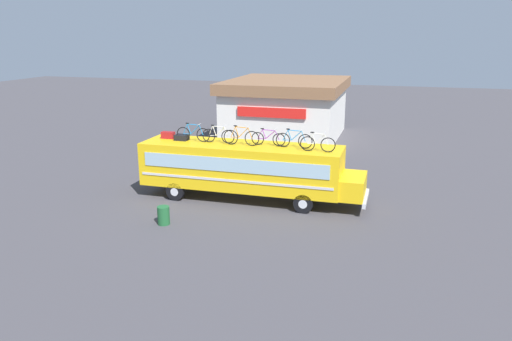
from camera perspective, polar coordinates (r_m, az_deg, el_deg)
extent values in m
plane|color=#423F44|center=(25.25, -1.71, -3.27)|extent=(120.00, 120.00, 0.00)
cube|color=yellow|center=(24.74, -1.74, 0.59)|extent=(10.11, 2.58, 2.16)
cube|color=yellow|center=(23.84, 11.21, -1.76)|extent=(1.11, 2.37, 0.98)
cube|color=#99B7C6|center=(23.46, -2.73, 0.61)|extent=(9.30, 0.04, 0.68)
cube|color=#99B7C6|center=(25.86, -0.86, 2.05)|extent=(9.30, 0.04, 0.68)
cube|color=silver|center=(23.67, -2.71, -1.21)|extent=(9.70, 0.03, 0.12)
cube|color=silver|center=(26.05, -0.85, 0.39)|extent=(9.70, 0.03, 0.12)
cube|color=silver|center=(23.97, 12.61, -3.18)|extent=(0.16, 2.45, 0.24)
cylinder|color=black|center=(23.25, 5.51, -3.82)|extent=(0.93, 0.28, 0.93)
cylinder|color=silver|center=(23.25, 5.51, -3.82)|extent=(0.42, 0.30, 0.42)
cylinder|color=black|center=(25.39, 6.49, -2.15)|extent=(0.93, 0.28, 0.93)
cylinder|color=silver|center=(25.39, 6.49, -2.15)|extent=(0.42, 0.30, 0.42)
cylinder|color=black|center=(25.21, -9.32, -2.39)|extent=(0.93, 0.28, 0.93)
cylinder|color=silver|center=(25.21, -9.32, -2.39)|extent=(0.42, 0.30, 0.42)
cylinder|color=black|center=(27.20, -7.26, -0.97)|extent=(0.93, 0.28, 0.93)
cylinder|color=silver|center=(27.20, -7.26, -0.97)|extent=(0.42, 0.30, 0.42)
cube|color=maroon|center=(26.26, -10.16, 4.06)|extent=(0.68, 0.33, 0.36)
cube|color=black|center=(25.75, -8.61, 3.82)|extent=(0.66, 0.54, 0.29)
torus|color=black|center=(25.54, -8.42, 4.23)|extent=(0.72, 0.04, 0.72)
torus|color=black|center=(25.11, -6.15, 4.11)|extent=(0.72, 0.04, 0.72)
cylinder|color=#197FDB|center=(25.35, -7.77, 4.79)|extent=(0.21, 0.04, 0.52)
cylinder|color=#197FDB|center=(25.23, -7.09, 4.73)|extent=(0.51, 0.04, 0.50)
cylinder|color=#197FDB|center=(25.22, -7.29, 5.30)|extent=(0.66, 0.04, 0.07)
cylinder|color=#197FDB|center=(25.45, -8.00, 4.23)|extent=(0.42, 0.03, 0.05)
cylinder|color=#197FDB|center=(25.44, -8.20, 4.79)|extent=(0.27, 0.03, 0.54)
cylinder|color=#197FDB|center=(25.10, -6.38, 4.67)|extent=(0.23, 0.03, 0.50)
cylinder|color=silver|center=(25.08, -6.60, 5.34)|extent=(0.03, 0.44, 0.03)
ellipsoid|color=black|center=(25.34, -7.98, 5.45)|extent=(0.20, 0.08, 0.06)
torus|color=black|center=(25.03, -5.50, 4.06)|extent=(0.69, 0.04, 0.69)
torus|color=black|center=(24.67, -3.27, 3.94)|extent=(0.69, 0.04, 0.69)
cylinder|color=white|center=(24.87, -4.85, 4.61)|extent=(0.20, 0.04, 0.49)
cylinder|color=white|center=(24.76, -4.18, 4.54)|extent=(0.48, 0.04, 0.48)
cylinder|color=white|center=(24.75, -4.37, 5.10)|extent=(0.62, 0.04, 0.07)
cylinder|color=white|center=(24.96, -5.08, 4.06)|extent=(0.39, 0.03, 0.05)
cylinder|color=white|center=(24.94, -5.27, 4.61)|extent=(0.25, 0.03, 0.51)
cylinder|color=white|center=(24.66, -3.48, 4.48)|extent=(0.22, 0.03, 0.48)
cylinder|color=silver|center=(24.64, -3.70, 5.14)|extent=(0.03, 0.44, 0.03)
ellipsoid|color=black|center=(24.85, -5.04, 5.26)|extent=(0.20, 0.08, 0.06)
torus|color=black|center=(24.42, -2.94, 3.88)|extent=(0.74, 0.04, 0.74)
torus|color=black|center=(24.09, -0.48, 3.74)|extent=(0.74, 0.04, 0.74)
cylinder|color=orange|center=(24.26, -2.21, 4.49)|extent=(0.21, 0.04, 0.53)
cylinder|color=orange|center=(24.16, -1.47, 4.41)|extent=(0.51, 0.04, 0.51)
cylinder|color=orange|center=(24.14, -1.68, 5.03)|extent=(0.66, 0.04, 0.07)
cylinder|color=orange|center=(24.35, -2.47, 3.88)|extent=(0.42, 0.03, 0.05)
cylinder|color=orange|center=(24.33, -2.68, 4.49)|extent=(0.27, 0.03, 0.55)
cylinder|color=orange|center=(24.07, -0.70, 4.34)|extent=(0.23, 0.03, 0.52)
cylinder|color=silver|center=(24.04, -0.93, 5.06)|extent=(0.03, 0.44, 0.03)
ellipsoid|color=black|center=(24.23, -2.42, 5.20)|extent=(0.20, 0.08, 0.06)
torus|color=black|center=(24.32, 0.20, 3.73)|extent=(0.65, 0.04, 0.65)
torus|color=black|center=(24.05, 2.68, 3.58)|extent=(0.65, 0.04, 0.65)
cylinder|color=purple|center=(24.18, 0.94, 4.25)|extent=(0.21, 0.04, 0.46)
cylinder|color=purple|center=(24.10, 1.69, 4.17)|extent=(0.50, 0.04, 0.44)
cylinder|color=purple|center=(24.08, 1.49, 4.70)|extent=(0.65, 0.04, 0.07)
cylinder|color=purple|center=(24.26, 0.67, 3.73)|extent=(0.41, 0.03, 0.05)
cylinder|color=purple|center=(24.24, 0.47, 4.26)|extent=(0.26, 0.03, 0.48)
cylinder|color=purple|center=(24.02, 2.46, 4.10)|extent=(0.22, 0.03, 0.45)
cylinder|color=silver|center=(24.00, 2.24, 4.74)|extent=(0.03, 0.44, 0.03)
ellipsoid|color=black|center=(24.15, 0.75, 4.87)|extent=(0.20, 0.08, 0.06)
torus|color=black|center=(23.88, 3.15, 3.56)|extent=(0.70, 0.04, 0.70)
torus|color=black|center=(23.66, 5.74, 3.39)|extent=(0.70, 0.04, 0.70)
cylinder|color=#197FDB|center=(23.75, 3.93, 4.13)|extent=(0.21, 0.04, 0.50)
cylinder|color=#197FDB|center=(23.69, 4.71, 4.04)|extent=(0.51, 0.04, 0.48)
cylinder|color=#197FDB|center=(23.66, 4.51, 4.64)|extent=(0.66, 0.04, 0.07)
cylinder|color=#197FDB|center=(23.83, 3.64, 3.55)|extent=(0.42, 0.03, 0.05)
cylinder|color=#197FDB|center=(23.80, 3.44, 4.14)|extent=(0.27, 0.03, 0.52)
cylinder|color=#197FDB|center=(23.63, 5.52, 3.97)|extent=(0.23, 0.03, 0.49)
cylinder|color=silver|center=(23.59, 5.30, 4.67)|extent=(0.03, 0.44, 0.03)
ellipsoid|color=black|center=(23.71, 3.74, 4.82)|extent=(0.20, 0.08, 0.06)
torus|color=black|center=(23.16, 6.00, 3.11)|extent=(0.70, 0.04, 0.70)
torus|color=black|center=(23.01, 8.35, 2.95)|extent=(0.70, 0.04, 0.70)
cylinder|color=white|center=(23.06, 6.72, 3.71)|extent=(0.19, 0.04, 0.50)
cylinder|color=white|center=(23.01, 7.43, 3.62)|extent=(0.45, 0.04, 0.48)
cylinder|color=white|center=(22.98, 7.26, 4.23)|extent=(0.58, 0.04, 0.07)
cylinder|color=white|center=(23.13, 6.45, 3.11)|extent=(0.37, 0.03, 0.05)
cylinder|color=white|center=(23.09, 6.28, 3.72)|extent=(0.24, 0.03, 0.52)
cylinder|color=white|center=(22.97, 8.16, 3.55)|extent=(0.20, 0.03, 0.49)
cylinder|color=silver|center=(22.93, 7.98, 4.27)|extent=(0.03, 0.44, 0.03)
ellipsoid|color=black|center=(23.01, 6.56, 4.42)|extent=(0.20, 0.08, 0.06)
cube|color=silver|center=(40.10, 3.56, 6.60)|extent=(8.36, 9.74, 3.79)
cube|color=brown|center=(39.81, 3.61, 9.88)|extent=(9.03, 10.52, 0.83)
cube|color=red|center=(35.20, 1.77, 6.72)|extent=(5.02, 0.16, 0.70)
cylinder|color=#1E592D|center=(22.18, -10.68, -5.14)|extent=(0.54, 0.54, 0.82)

